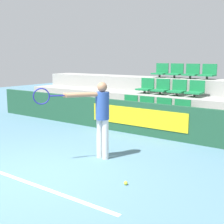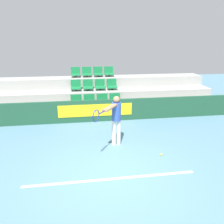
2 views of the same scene
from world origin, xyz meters
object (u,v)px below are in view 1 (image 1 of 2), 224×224
Objects in this scene: tennis_ball at (126,183)px; stadium_chair_6 at (178,89)px; stadium_chair_11 at (208,73)px; stadium_chair_4 at (146,87)px; stadium_chair_5 at (161,88)px; stadium_chair_7 at (195,90)px; stadium_chair_3 at (181,110)px; stadium_chair_1 at (145,107)px; stadium_chair_2 at (162,108)px; stadium_chair_0 at (129,105)px; stadium_chair_8 at (161,72)px; stadium_chair_10 at (191,73)px; stadium_chair_9 at (175,72)px; tennis_player at (98,113)px.

stadium_chair_6 is at bearing 105.15° from tennis_ball.
stadium_chair_11 is 7.41× the size of tennis_ball.
stadium_chair_4 is 2.04m from stadium_chair_11.
stadium_chair_5 is 7.41× the size of tennis_ball.
stadium_chair_3 is at bearing -90.00° from stadium_chair_7.
stadium_chair_3 is at bearing -41.92° from stadium_chair_5.
stadium_chair_1 and stadium_chair_2 have the same top height.
stadium_chair_0 is at bearing 122.66° from tennis_ball.
stadium_chair_2 is 7.41× the size of tennis_ball.
stadium_chair_1 is at bearing -74.44° from stadium_chair_8.
stadium_chair_11 is at bearing 90.00° from stadium_chair_7.
stadium_chair_10 is (1.13, 1.02, 0.47)m from stadium_chair_4.
tennis_ball is (0.74, -5.84, -1.57)m from stadium_chair_11.
stadium_chair_4 is at bearing 116.83° from tennis_ball.
stadium_chair_2 is 1.00× the size of stadium_chair_11.
stadium_chair_5 is at bearing 119.11° from stadium_chair_2.
stadium_chair_8 is (-1.13, 1.02, 0.47)m from stadium_chair_6.
stadium_chair_0 is 1.00× the size of stadium_chair_4.
stadium_chair_10 is at bearing 90.00° from stadium_chair_2.
stadium_chair_5 is at bearing -90.00° from stadium_chair_9.
tennis_player is 24.36× the size of tennis_ball.
stadium_chair_11 is at bearing 50.13° from stadium_chair_0.
stadium_chair_0 is at bearing 180.00° from stadium_chair_3.
stadium_chair_7 reaches higher than stadium_chair_2.
stadium_chair_5 is at bearing 90.00° from stadium_chair_1.
stadium_chair_2 is 1.00× the size of stadium_chair_3.
stadium_chair_0 is at bearing 146.90° from tennis_player.
stadium_chair_1 is 4.29m from tennis_ball.
stadium_chair_9 is at bearing 60.89° from stadium_chair_4.
stadium_chair_11 is (0.57, 0.00, 0.00)m from stadium_chair_10.
stadium_chair_10 reaches higher than stadium_chair_1.
stadium_chair_6 reaches higher than stadium_chair_1.
stadium_chair_11 reaches higher than stadium_chair_6.
tennis_player is (1.21, -4.01, -0.15)m from stadium_chair_4.
stadium_chair_5 and stadium_chair_7 have the same top height.
tennis_ball is (1.87, -3.81, -0.63)m from stadium_chair_1.
tennis_ball is at bearing -63.17° from stadium_chair_4.
stadium_chair_10 reaches higher than tennis_player.
stadium_chair_9 is at bearing 132.15° from tennis_player.
stadium_chair_7 is at bearing 90.00° from stadium_chair_3.
stadium_chair_0 is at bearing 180.00° from stadium_chair_1.
stadium_chair_7 is 1.00× the size of stadium_chair_10.
tennis_ball is (0.74, -3.81, -0.63)m from stadium_chair_3.
stadium_chair_8 reaches higher than stadium_chair_0.
stadium_chair_6 is at bearing 119.11° from stadium_chair_3.
stadium_chair_2 is 2.24m from stadium_chair_10.
stadium_chair_1 is 1.00× the size of stadium_chair_10.
stadium_chair_3 is at bearing -30.90° from stadium_chair_4.
stadium_chair_5 reaches higher than stadium_chair_3.
stadium_chair_5 is 1.26m from stadium_chair_10.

